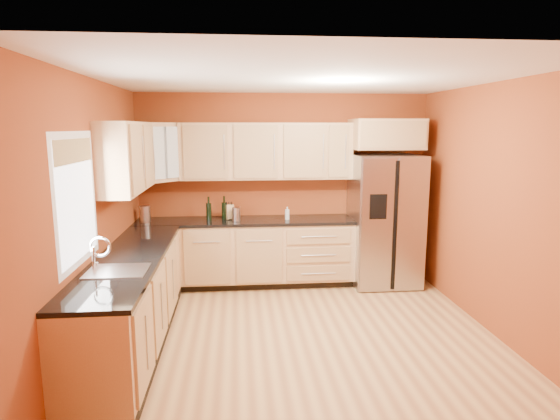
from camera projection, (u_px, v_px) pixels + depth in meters
name	position (u px, v px, depth m)	size (l,w,h in m)	color
floor	(303.00, 338.00, 4.82)	(4.00, 4.00, 0.00)	#A36B3F
ceiling	(305.00, 77.00, 4.37)	(4.00, 4.00, 0.00)	white
wall_back	(284.00, 188.00, 6.56)	(4.00, 0.04, 2.60)	maroon
wall_front	(354.00, 279.00, 2.63)	(4.00, 0.04, 2.60)	maroon
wall_left	(94.00, 218.00, 4.41)	(0.04, 4.00, 2.60)	maroon
wall_right	(498.00, 211.00, 4.78)	(0.04, 4.00, 2.60)	maroon
base_cabinets_back	(246.00, 254.00, 6.36)	(2.90, 0.60, 0.88)	tan
base_cabinets_left	(132.00, 303.00, 4.59)	(0.60, 2.80, 0.88)	tan
countertop_back	(245.00, 221.00, 6.27)	(2.90, 0.62, 0.04)	black
countertop_left	(130.00, 258.00, 4.51)	(0.62, 2.80, 0.04)	black
upper_cabinets_back	(266.00, 151.00, 6.28)	(2.30, 0.33, 0.75)	tan
upper_cabinets_left	(127.00, 157.00, 5.05)	(0.33, 1.35, 0.75)	tan
corner_upper_cabinet	(157.00, 152.00, 5.99)	(0.62, 0.33, 0.75)	tan
over_fridge_cabinet	(386.00, 134.00, 6.25)	(0.92, 0.60, 0.40)	tan
refrigerator	(385.00, 220.00, 6.38)	(0.90, 0.75, 1.78)	silver
window	(77.00, 199.00, 3.88)	(0.03, 0.90, 1.00)	white
sink_faucet	(116.00, 254.00, 3.99)	(0.50, 0.42, 0.30)	white
canister_left	(145.00, 214.00, 6.09)	(0.13, 0.13, 0.21)	silver
canister_right	(236.00, 214.00, 6.18)	(0.11, 0.11, 0.18)	silver
wine_bottle_a	(209.00, 208.00, 6.22)	(0.07, 0.07, 0.31)	black
wine_bottle_b	(224.00, 208.00, 6.27)	(0.07, 0.07, 0.31)	black
knife_block	(230.00, 212.00, 6.28)	(0.10, 0.09, 0.20)	tan
soap_dispenser	(287.00, 213.00, 6.26)	(0.06, 0.06, 0.17)	silver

